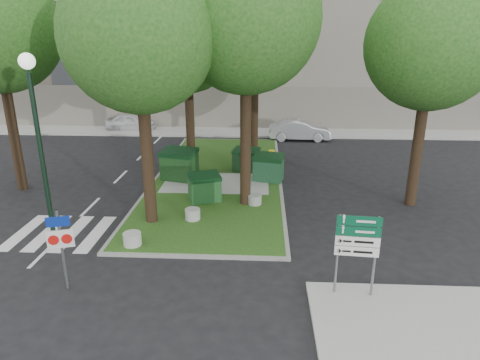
# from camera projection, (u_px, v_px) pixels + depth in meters

# --- Properties ---
(ground) EXTENTS (120.00, 120.00, 0.00)m
(ground) POSITION_uv_depth(u_px,v_px,m) (178.00, 256.00, 13.95)
(ground) COLOR black
(ground) RESTS_ON ground
(median_island) EXTENTS (6.00, 16.00, 0.12)m
(median_island) POSITION_uv_depth(u_px,v_px,m) (218.00, 177.00, 21.47)
(median_island) COLOR #194012
(median_island) RESTS_ON ground
(median_kerb) EXTENTS (6.30, 16.30, 0.10)m
(median_kerb) POSITION_uv_depth(u_px,v_px,m) (218.00, 178.00, 21.47)
(median_kerb) COLOR gray
(median_kerb) RESTS_ON ground
(sidewalk_corner) EXTENTS (5.00, 4.00, 0.12)m
(sidewalk_corner) POSITION_uv_depth(u_px,v_px,m) (418.00, 332.00, 10.30)
(sidewalk_corner) COLOR #999993
(sidewalk_corner) RESTS_ON ground
(building_sidewalk) EXTENTS (42.00, 3.00, 0.12)m
(building_sidewalk) POSITION_uv_depth(u_px,v_px,m) (226.00, 132.00, 31.41)
(building_sidewalk) COLOR #999993
(building_sidewalk) RESTS_ON ground
(zebra_crossing) EXTENTS (5.00, 3.00, 0.01)m
(zebra_crossing) POSITION_uv_depth(u_px,v_px,m) (84.00, 233.00, 15.55)
(zebra_crossing) COLOR silver
(zebra_crossing) RESTS_ON ground
(apartment_building) EXTENTS (41.00, 12.00, 16.00)m
(apartment_building) POSITION_uv_depth(u_px,v_px,m) (232.00, 20.00, 35.93)
(apartment_building) COLOR tan
(apartment_building) RESTS_ON ground
(tree_median_near_left) EXTENTS (5.20, 5.20, 10.53)m
(tree_median_near_left) POSITION_uv_depth(u_px,v_px,m) (140.00, 20.00, 14.07)
(tree_median_near_left) COLOR black
(tree_median_near_left) RESTS_ON ground
(tree_median_near_right) EXTENTS (5.60, 5.60, 11.46)m
(tree_median_near_right) POSITION_uv_depth(u_px,v_px,m) (249.00, 2.00, 15.57)
(tree_median_near_right) COLOR black
(tree_median_near_right) RESTS_ON ground
(tree_median_mid) EXTENTS (4.80, 4.80, 9.99)m
(tree_median_mid) POSITION_uv_depth(u_px,v_px,m) (189.00, 32.00, 20.30)
(tree_median_mid) COLOR black
(tree_median_mid) RESTS_ON ground
(tree_median_far) EXTENTS (5.80, 5.80, 11.93)m
(tree_median_far) POSITION_uv_depth(u_px,v_px,m) (257.00, 5.00, 22.54)
(tree_median_far) COLOR black
(tree_median_far) RESTS_ON ground
(tree_street_right) EXTENTS (5.00, 5.00, 10.06)m
(tree_street_right) POSITION_uv_depth(u_px,v_px,m) (435.00, 31.00, 16.02)
(tree_street_right) COLOR black
(tree_street_right) RESTS_ON ground
(dumpster_a) EXTENTS (1.91, 1.56, 1.55)m
(dumpster_a) POSITION_uv_depth(u_px,v_px,m) (179.00, 165.00, 20.79)
(dumpster_a) COLOR #0E340F
(dumpster_a) RESTS_ON median_island
(dumpster_b) EXTENTS (1.56, 1.33, 1.22)m
(dumpster_b) POSITION_uv_depth(u_px,v_px,m) (205.00, 188.00, 18.12)
(dumpster_b) COLOR #134117
(dumpster_b) RESTS_ON median_island
(dumpster_c) EXTENTS (1.50, 1.22, 1.22)m
(dumpster_c) POSITION_uv_depth(u_px,v_px,m) (246.00, 160.00, 22.13)
(dumpster_c) COLOR black
(dumpster_c) RESTS_ON median_island
(dumpster_d) EXTENTS (1.59, 1.27, 1.31)m
(dumpster_d) POSITION_uv_depth(u_px,v_px,m) (269.00, 168.00, 20.69)
(dumpster_d) COLOR #123B20
(dumpster_d) RESTS_ON median_island
(bollard_left) EXTENTS (0.61, 0.61, 0.43)m
(bollard_left) POSITION_uv_depth(u_px,v_px,m) (132.00, 239.00, 14.40)
(bollard_left) COLOR #A9AAA4
(bollard_left) RESTS_ON median_island
(bollard_right) EXTENTS (0.57, 0.57, 0.40)m
(bollard_right) POSITION_uv_depth(u_px,v_px,m) (255.00, 199.00, 17.87)
(bollard_right) COLOR gray
(bollard_right) RESTS_ON median_island
(bollard_mid) EXTENTS (0.58, 0.58, 0.42)m
(bollard_mid) POSITION_uv_depth(u_px,v_px,m) (193.00, 214.00, 16.41)
(bollard_mid) COLOR #9D9D98
(bollard_mid) RESTS_ON median_island
(litter_bin) EXTENTS (0.37, 0.37, 0.65)m
(litter_bin) POSITION_uv_depth(u_px,v_px,m) (271.00, 156.00, 23.83)
(litter_bin) COLOR yellow
(litter_bin) RESTS_ON median_island
(street_lamp) EXTENTS (0.51, 0.51, 6.34)m
(street_lamp) POSITION_uv_depth(u_px,v_px,m) (37.00, 128.00, 13.82)
(street_lamp) COLOR black
(street_lamp) RESTS_ON ground
(traffic_sign_pole) EXTENTS (0.69, 0.24, 2.38)m
(traffic_sign_pole) POSITION_uv_depth(u_px,v_px,m) (61.00, 240.00, 11.72)
(traffic_sign_pole) COLOR slate
(traffic_sign_pole) RESTS_ON ground
(directional_sign) EXTENTS (1.16, 0.16, 2.32)m
(directional_sign) POSITION_uv_depth(u_px,v_px,m) (357.00, 243.00, 11.26)
(directional_sign) COLOR slate
(directional_sign) RESTS_ON sidewalk_corner
(car_white) EXTENTS (3.73, 1.62, 1.25)m
(car_white) POSITION_uv_depth(u_px,v_px,m) (131.00, 122.00, 32.04)
(car_white) COLOR silver
(car_white) RESTS_ON ground
(car_silver) EXTENTS (4.15, 1.46, 1.36)m
(car_silver) POSITION_uv_depth(u_px,v_px,m) (299.00, 130.00, 29.09)
(car_silver) COLOR #ADB0B6
(car_silver) RESTS_ON ground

